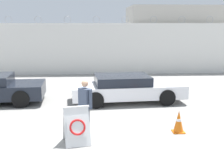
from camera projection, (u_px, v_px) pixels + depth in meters
The scene contains 7 objects.
ground_plane at pixel (69, 132), 9.69m from camera, with size 90.00×90.00×0.00m, color gray.
perimeter_wall at pixel (82, 49), 20.29m from camera, with size 36.00×0.30×3.75m.
building_block at pixel (171, 37), 23.90m from camera, with size 6.46×5.43×4.52m.
barricade_sign at pixel (77, 125), 8.71m from camera, with size 0.84×0.91×1.07m.
security_guard at pixel (85, 104), 9.44m from camera, with size 0.46×0.65×1.67m.
traffic_cone_near at pixel (179, 122), 9.62m from camera, with size 0.37×0.37×0.69m.
parked_car_rear_sedan at pixel (126, 88), 13.31m from camera, with size 4.89×2.33×1.15m.
Camera 1 is at (0.83, -9.27, 3.36)m, focal length 50.00 mm.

